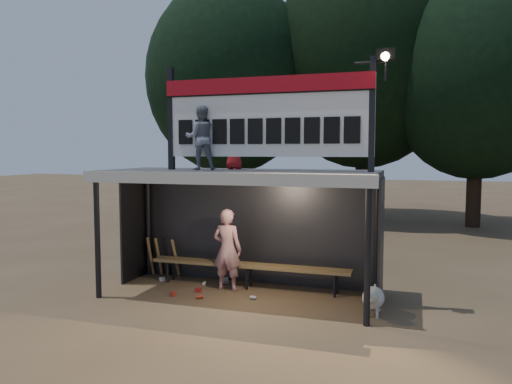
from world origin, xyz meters
TOP-DOWN VIEW (x-y plane):
  - ground at (0.00, 0.00)m, footprint 80.00×80.00m
  - player at (-0.35, 0.31)m, footprint 0.59×0.40m
  - child_a at (-0.70, -0.08)m, footprint 0.70×0.63m
  - child_b at (-0.26, 0.47)m, footprint 0.43×0.28m
  - dugout_shelter at (0.00, 0.24)m, footprint 5.10×2.08m
  - scoreboard_assembly at (0.56, -0.01)m, footprint 4.10×0.27m
  - bench at (0.00, 0.55)m, footprint 4.00×0.35m
  - tree_left at (-4.00, 10.00)m, footprint 6.46×6.46m
  - tree_mid at (1.00, 11.50)m, footprint 7.22×7.22m
  - tree_right at (5.00, 10.50)m, footprint 6.08×6.08m
  - dog at (2.45, -0.34)m, footprint 0.36×0.81m
  - bats at (-2.02, 0.82)m, footprint 0.68×0.35m
  - litter at (-0.78, 0.19)m, footprint 2.32×1.41m

SIDE VIEW (x-z plane):
  - ground at x=0.00m, z-range 0.00..0.00m
  - litter at x=-0.78m, z-range 0.00..0.08m
  - dog at x=2.45m, z-range 0.03..0.53m
  - bats at x=-2.02m, z-range 0.01..0.85m
  - bench at x=0.00m, z-range 0.19..0.67m
  - player at x=-0.35m, z-range 0.00..1.57m
  - dugout_shelter at x=0.00m, z-range 0.69..3.01m
  - child_b at x=-0.26m, z-range 2.32..3.18m
  - child_a at x=-0.70m, z-range 2.32..3.49m
  - scoreboard_assembly at x=0.56m, z-range 2.33..4.32m
  - tree_right at x=5.00m, z-range 0.83..9.55m
  - tree_left at x=-4.00m, z-range 0.88..10.15m
  - tree_mid at x=1.00m, z-range 0.99..11.34m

